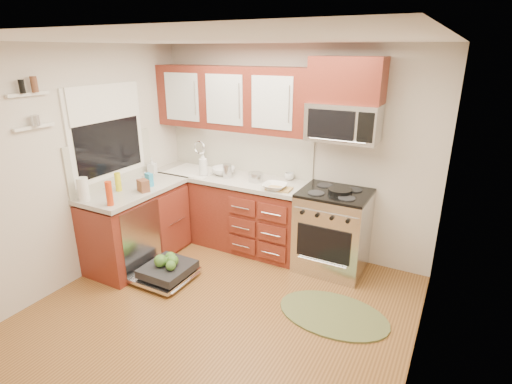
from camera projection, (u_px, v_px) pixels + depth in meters
The scene contains 38 objects.
floor at pixel (215, 317), 3.84m from camera, with size 3.50×3.50×0.00m, color brown.
ceiling at pixel (204, 40), 3.00m from camera, with size 3.50×3.50×0.00m, color white.
wall_back at pixel (291, 152), 4.88m from camera, with size 3.50×0.04×2.50m, color beige.
wall_front at pixel (9, 303), 1.97m from camera, with size 3.50×0.04×2.50m, color beige.
wall_left at pixel (72, 169), 4.20m from camera, with size 0.04×3.50×2.50m, color beige.
wall_right at pixel (429, 239), 2.65m from camera, with size 0.04×3.50×2.50m, color beige.
base_cabinet_back at pixel (229, 212), 5.23m from camera, with size 2.05×0.60×0.85m, color #5C1D14.
base_cabinet_left at pixel (137, 227), 4.78m from camera, with size 0.60×1.25×0.85m, color #5C1D14.
countertop_back at pixel (228, 178), 5.06m from camera, with size 2.07×0.64×0.05m, color beige.
countertop_left at pixel (134, 190), 4.62m from camera, with size 0.64×1.27×0.05m, color beige.
backsplash_back at pixel (239, 149), 5.20m from camera, with size 2.05×0.02×0.57m, color beige.
backsplash_left at pixel (112, 161), 4.64m from camera, with size 0.02×1.25×0.57m, color beige.
upper_cabinets at pixel (232, 98), 4.84m from camera, with size 2.05×0.35×0.75m, color #5C1D14, non-canonical shape.
cabinet_over_mw at pixel (347, 80), 4.13m from camera, with size 0.76×0.35×0.47m, color #5C1D14.
range at pixel (333, 231), 4.57m from camera, with size 0.76×0.64×0.95m, color silver, non-canonical shape.
microwave at pixel (344, 122), 4.26m from camera, with size 0.76×0.38×0.40m, color silver, non-canonical shape.
sink at pixel (194, 180), 5.31m from camera, with size 0.62×0.50×0.26m, color white, non-canonical shape.
dishwasher at pixel (165, 272), 4.44m from camera, with size 0.70×0.60×0.20m, color silver, non-canonical shape.
window at pixel (107, 132), 4.51m from camera, with size 0.03×1.05×1.05m, color white, non-canonical shape.
window_blind at pixel (105, 103), 4.39m from camera, with size 0.02×0.96×0.40m, color white.
shelf_upper at pixel (28, 94), 3.63m from camera, with size 0.04×0.40×0.03m, color white.
shelf_lower at pixel (34, 127), 3.73m from camera, with size 0.04×0.40×0.03m, color white.
rug at pixel (333, 314), 3.87m from camera, with size 1.08×0.70×0.02m, color olive, non-canonical shape.
skillet at pixel (340, 191), 4.36m from camera, with size 0.26×0.26×0.05m, color black.
stock_pot at pixel (256, 177), 4.82m from camera, with size 0.18×0.18×0.11m, color silver.
cutting_board at pixel (279, 189), 4.55m from camera, with size 0.28×0.18×0.02m, color #9D7E47.
canister at pixel (227, 171), 4.94m from camera, with size 0.11×0.11×0.18m, color silver.
paper_towel_roll at pixel (83, 189), 4.18m from camera, with size 0.12×0.12×0.25m, color white.
mustard_bottle at pixel (118, 182), 4.48m from camera, with size 0.07×0.07×0.21m, color yellow.
red_bottle at pixel (109, 194), 4.05m from camera, with size 0.07×0.07×0.26m, color red.
wooden_box at pixel (143, 186), 4.47m from camera, with size 0.14×0.10×0.14m, color brown.
blue_carton at pixel (149, 180), 4.65m from camera, with size 0.10×0.06×0.15m, color #2A93C4.
bowl_a at pixel (275, 187), 4.55m from camera, with size 0.27×0.27×0.07m, color #999999.
bowl_b at pixel (223, 171), 5.09m from camera, with size 0.29×0.29×0.09m, color #999999.
cup at pixel (289, 176), 4.88m from camera, with size 0.11×0.11×0.09m, color #999999.
soap_bottle_a at pixel (203, 164), 5.00m from camera, with size 0.12×0.12×0.31m, color #999999.
soap_bottle_b at pixel (152, 166), 5.09m from camera, with size 0.09×0.10×0.21m, color #999999.
soap_bottle_c at pixel (146, 178), 4.72m from camera, with size 0.12×0.12×0.15m, color #999999.
Camera 1 is at (1.86, -2.65, 2.43)m, focal length 28.00 mm.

